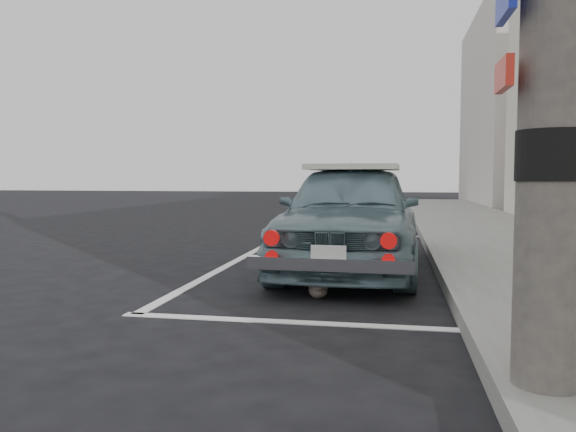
{
  "coord_description": "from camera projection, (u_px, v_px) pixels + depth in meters",
  "views": [
    {
      "loc": [
        1.28,
        -4.96,
        1.2
      ],
      "look_at": [
        0.1,
        1.31,
        0.75
      ],
      "focal_mm": 35.0,
      "sensor_mm": 36.0,
      "label": 1
    }
  ],
  "objects": [
    {
      "name": "ground",
      "position": [
        251.0,
        306.0,
        5.18
      ],
      "size": [
        80.0,
        80.0,
        0.0
      ],
      "primitive_type": "plane",
      "color": "black",
      "rests_on": "ground"
    },
    {
      "name": "sidewalk",
      "position": [
        559.0,
        273.0,
        6.55
      ],
      "size": [
        2.8,
        40.0,
        0.15
      ],
      "primitive_type": "cube",
      "color": "slate",
      "rests_on": "ground"
    },
    {
      "name": "building_far",
      "position": [
        518.0,
        109.0,
        23.35
      ],
      "size": [
        3.5,
        10.0,
        8.0
      ],
      "primitive_type": "cube",
      "color": "beige",
      "rests_on": "ground"
    },
    {
      "name": "pline_rear",
      "position": [
        295.0,
        322.0,
        4.6
      ],
      "size": [
        3.0,
        0.12,
        0.01
      ],
      "primitive_type": "cube",
      "color": "silver",
      "rests_on": "ground"
    },
    {
      "name": "pline_front",
      "position": [
        354.0,
        235.0,
        11.46
      ],
      "size": [
        3.0,
        0.12,
        0.01
      ],
      "primitive_type": "cube",
      "color": "silver",
      "rests_on": "ground"
    },
    {
      "name": "pline_side",
      "position": [
        242.0,
        258.0,
        8.29
      ],
      "size": [
        0.12,
        7.0,
        0.01
      ],
      "primitive_type": "cube",
      "color": "silver",
      "rests_on": "ground"
    },
    {
      "name": "retro_coupe",
      "position": [
        351.0,
        215.0,
        7.16
      ],
      "size": [
        1.77,
        4.17,
        1.4
      ],
      "rotation": [
        0.0,
        0.0,
        -0.03
      ],
      "color": "slate",
      "rests_on": "ground"
    },
    {
      "name": "cat",
      "position": [
        318.0,
        288.0,
        5.51
      ],
      "size": [
        0.24,
        0.43,
        0.23
      ],
      "rotation": [
        0.0,
        0.0,
        0.17
      ],
      "color": "#766B5A",
      "rests_on": "ground"
    }
  ]
}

